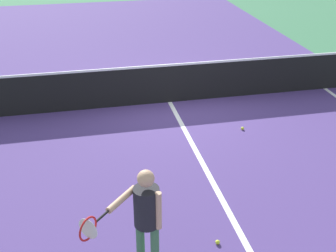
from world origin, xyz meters
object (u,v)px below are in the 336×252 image
(tennis_ball_near_net, at_px, (242,128))
(tennis_ball_mid_court, at_px, (218,242))
(net, at_px, (170,83))
(player_near, at_px, (145,213))

(tennis_ball_near_net, bearing_deg, tennis_ball_mid_court, -116.17)
(tennis_ball_near_net, xyz_separation_m, tennis_ball_mid_court, (-1.59, -3.24, 0.00))
(net, xyz_separation_m, tennis_ball_near_net, (1.20, -1.74, -0.46))
(net, relative_size, tennis_ball_near_net, 155.91)
(net, bearing_deg, tennis_ball_mid_court, -94.50)
(player_near, distance_m, tennis_ball_near_net, 4.51)
(player_near, relative_size, tennis_ball_mid_court, 23.34)
(tennis_ball_mid_court, bearing_deg, tennis_ball_near_net, 63.83)
(player_near, height_order, tennis_ball_mid_court, player_near)
(player_near, distance_m, tennis_ball_mid_court, 1.44)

